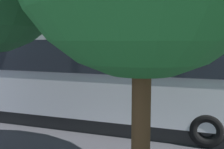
# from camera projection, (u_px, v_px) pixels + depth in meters

# --- Properties ---
(ground_plane) EXTENTS (80.00, 80.00, 0.00)m
(ground_plane) POSITION_uv_depth(u_px,v_px,m) (136.00, 98.00, 13.71)
(ground_plane) COLOR #38383D
(tour_bus) EXTENTS (10.93, 3.33, 3.25)m
(tour_bus) POSITION_uv_depth(u_px,v_px,m) (94.00, 76.00, 9.54)
(tour_bus) COLOR silver
(tour_bus) RESTS_ON ground_plane
(spectator_far_left) EXTENTS (0.58, 0.37, 1.67)m
(spectator_far_left) POSITION_uv_depth(u_px,v_px,m) (134.00, 83.00, 12.37)
(spectator_far_left) COLOR black
(spectator_far_left) RESTS_ON ground_plane
(spectator_left) EXTENTS (0.57, 0.38, 1.78)m
(spectator_left) POSITION_uv_depth(u_px,v_px,m) (107.00, 81.00, 12.45)
(spectator_left) COLOR #473823
(spectator_left) RESTS_ON ground_plane
(spectator_centre) EXTENTS (0.57, 0.32, 1.69)m
(spectator_centre) POSITION_uv_depth(u_px,v_px,m) (81.00, 81.00, 12.76)
(spectator_centre) COLOR black
(spectator_centre) RESTS_ON ground_plane
(parked_motorcycle_silver) EXTENTS (2.02, 0.73, 0.99)m
(parked_motorcycle_silver) POSITION_uv_depth(u_px,v_px,m) (179.00, 100.00, 11.19)
(parked_motorcycle_silver) COLOR black
(parked_motorcycle_silver) RESTS_ON ground_plane
(stunt_motorcycle) EXTENTS (1.74, 1.12, 1.89)m
(stunt_motorcycle) POSITION_uv_depth(u_px,v_px,m) (107.00, 70.00, 17.03)
(stunt_motorcycle) COLOR black
(stunt_motorcycle) RESTS_ON ground_plane
(traffic_cone) EXTENTS (0.34, 0.34, 0.63)m
(traffic_cone) POSITION_uv_depth(u_px,v_px,m) (150.00, 82.00, 16.94)
(traffic_cone) COLOR orange
(traffic_cone) RESTS_ON ground_plane
(bay_line_b) EXTENTS (0.10, 4.58, 0.01)m
(bay_line_b) POSITION_uv_depth(u_px,v_px,m) (210.00, 101.00, 13.11)
(bay_line_b) COLOR white
(bay_line_b) RESTS_ON ground_plane
(bay_line_c) EXTENTS (0.10, 3.95, 0.01)m
(bay_line_c) POSITION_uv_depth(u_px,v_px,m) (153.00, 98.00, 13.80)
(bay_line_c) COLOR white
(bay_line_c) RESTS_ON ground_plane
(bay_line_d) EXTENTS (0.11, 4.91, 0.01)m
(bay_line_d) POSITION_uv_depth(u_px,v_px,m) (102.00, 95.00, 14.48)
(bay_line_d) COLOR white
(bay_line_d) RESTS_ON ground_plane
(bay_line_e) EXTENTS (0.10, 4.75, 0.01)m
(bay_line_e) POSITION_uv_depth(u_px,v_px,m) (56.00, 93.00, 15.16)
(bay_line_e) COLOR white
(bay_line_e) RESTS_ON ground_plane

